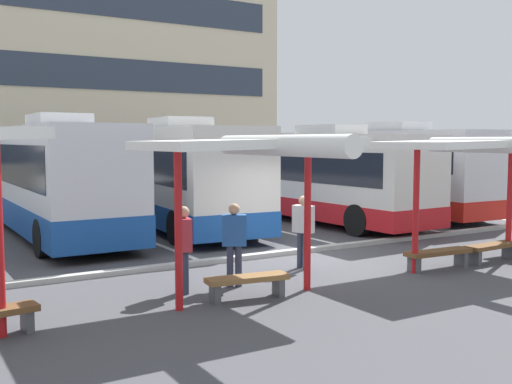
{
  "coord_description": "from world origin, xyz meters",
  "views": [
    {
      "loc": [
        -8.65,
        -11.95,
        2.98
      ],
      "look_at": [
        0.37,
        2.86,
        1.48
      ],
      "focal_mm": 42.2,
      "sensor_mm": 36.0,
      "label": 1
    }
  ],
  "objects_px": {
    "waiting_shelter_2": "(476,147)",
    "bench_3": "(438,255)",
    "bench_2": "(247,282)",
    "waiting_passenger_2": "(303,226)",
    "coach_bus_2": "(166,175)",
    "waiting_passenger_1": "(184,243)",
    "bench_4": "(492,248)",
    "waiting_shelter_1": "(254,148)",
    "coach_bus_1": "(49,179)",
    "coach_bus_4": "(372,170)",
    "coach_bus_3": "(305,176)",
    "waiting_passenger_0": "(234,239)"
  },
  "relations": [
    {
      "from": "coach_bus_3",
      "to": "waiting_passenger_2",
      "type": "distance_m",
      "value": 8.8
    },
    {
      "from": "coach_bus_2",
      "to": "bench_2",
      "type": "xyz_separation_m",
      "value": [
        -2.8,
        -10.49,
        -1.41
      ]
    },
    {
      "from": "coach_bus_3",
      "to": "waiting_passenger_2",
      "type": "height_order",
      "value": "coach_bus_3"
    },
    {
      "from": "waiting_passenger_0",
      "to": "coach_bus_3",
      "type": "bearing_deg",
      "value": 46.3
    },
    {
      "from": "waiting_shelter_1",
      "to": "bench_4",
      "type": "distance_m",
      "value": 7.35
    },
    {
      "from": "waiting_shelter_2",
      "to": "coach_bus_2",
      "type": "bearing_deg",
      "value": 106.59
    },
    {
      "from": "coach_bus_4",
      "to": "waiting_passenger_1",
      "type": "distance_m",
      "value": 15.31
    },
    {
      "from": "bench_2",
      "to": "waiting_passenger_2",
      "type": "bearing_deg",
      "value": 34.05
    },
    {
      "from": "bench_2",
      "to": "waiting_passenger_1",
      "type": "relative_size",
      "value": 0.95
    },
    {
      "from": "bench_2",
      "to": "waiting_shelter_2",
      "type": "relative_size",
      "value": 0.37
    },
    {
      "from": "coach_bus_2",
      "to": "bench_4",
      "type": "distance_m",
      "value": 11.47
    },
    {
      "from": "coach_bus_4",
      "to": "waiting_shelter_1",
      "type": "height_order",
      "value": "coach_bus_4"
    },
    {
      "from": "waiting_shelter_1",
      "to": "waiting_passenger_1",
      "type": "height_order",
      "value": "waiting_shelter_1"
    },
    {
      "from": "bench_2",
      "to": "waiting_passenger_0",
      "type": "xyz_separation_m",
      "value": [
        0.27,
        0.99,
        0.66
      ]
    },
    {
      "from": "bench_2",
      "to": "waiting_shelter_1",
      "type": "bearing_deg",
      "value": -90.0
    },
    {
      "from": "bench_2",
      "to": "bench_4",
      "type": "height_order",
      "value": "same"
    },
    {
      "from": "waiting_shelter_2",
      "to": "waiting_passenger_2",
      "type": "height_order",
      "value": "waiting_shelter_2"
    },
    {
      "from": "waiting_shelter_2",
      "to": "bench_3",
      "type": "distance_m",
      "value": 2.66
    },
    {
      "from": "coach_bus_2",
      "to": "waiting_passenger_1",
      "type": "xyz_separation_m",
      "value": [
        -3.62,
        -9.46,
        -0.75
      ]
    },
    {
      "from": "coach_bus_4",
      "to": "bench_3",
      "type": "xyz_separation_m",
      "value": [
        -6.71,
        -9.67,
        -1.4
      ]
    },
    {
      "from": "coach_bus_2",
      "to": "waiting_passenger_0",
      "type": "distance_m",
      "value": 9.86
    },
    {
      "from": "coach_bus_2",
      "to": "waiting_shelter_1",
      "type": "relative_size",
      "value": 2.91
    },
    {
      "from": "coach_bus_2",
      "to": "coach_bus_4",
      "type": "distance_m",
      "value": 9.06
    },
    {
      "from": "coach_bus_2",
      "to": "waiting_shelter_2",
      "type": "bearing_deg",
      "value": -73.41
    },
    {
      "from": "coach_bus_4",
      "to": "waiting_shelter_2",
      "type": "bearing_deg",
      "value": -120.36
    },
    {
      "from": "bench_3",
      "to": "waiting_passenger_2",
      "type": "height_order",
      "value": "waiting_passenger_2"
    },
    {
      "from": "coach_bus_3",
      "to": "bench_4",
      "type": "bearing_deg",
      "value": -95.1
    },
    {
      "from": "coach_bus_4",
      "to": "waiting_passenger_0",
      "type": "bearing_deg",
      "value": -143.15
    },
    {
      "from": "bench_2",
      "to": "waiting_passenger_1",
      "type": "height_order",
      "value": "waiting_passenger_1"
    },
    {
      "from": "coach_bus_1",
      "to": "coach_bus_4",
      "type": "distance_m",
      "value": 13.1
    },
    {
      "from": "coach_bus_4",
      "to": "bench_2",
      "type": "height_order",
      "value": "coach_bus_4"
    },
    {
      "from": "coach_bus_4",
      "to": "bench_4",
      "type": "bearing_deg",
      "value": -116.69
    },
    {
      "from": "coach_bus_4",
      "to": "coach_bus_3",
      "type": "bearing_deg",
      "value": -167.95
    },
    {
      "from": "coach_bus_1",
      "to": "coach_bus_3",
      "type": "height_order",
      "value": "coach_bus_1"
    },
    {
      "from": "coach_bus_1",
      "to": "coach_bus_3",
      "type": "relative_size",
      "value": 1.02
    },
    {
      "from": "coach_bus_2",
      "to": "bench_4",
      "type": "relative_size",
      "value": 7.31
    },
    {
      "from": "waiting_shelter_2",
      "to": "bench_3",
      "type": "height_order",
      "value": "waiting_shelter_2"
    },
    {
      "from": "bench_2",
      "to": "coach_bus_4",
      "type": "bearing_deg",
      "value": 39.22
    },
    {
      "from": "bench_2",
      "to": "waiting_passenger_0",
      "type": "distance_m",
      "value": 1.22
    },
    {
      "from": "waiting_shelter_1",
      "to": "waiting_shelter_2",
      "type": "bearing_deg",
      "value": -0.25
    },
    {
      "from": "coach_bus_3",
      "to": "waiting_shelter_1",
      "type": "bearing_deg",
      "value": -130.51
    },
    {
      "from": "waiting_passenger_1",
      "to": "coach_bus_3",
      "type": "bearing_deg",
      "value": 42.22
    },
    {
      "from": "bench_3",
      "to": "waiting_passenger_1",
      "type": "xyz_separation_m",
      "value": [
        -5.93,
        1.06,
        0.66
      ]
    },
    {
      "from": "coach_bus_4",
      "to": "waiting_passenger_2",
      "type": "bearing_deg",
      "value": -139.5
    },
    {
      "from": "coach_bus_1",
      "to": "coach_bus_2",
      "type": "bearing_deg",
      "value": 0.86
    },
    {
      "from": "waiting_passenger_1",
      "to": "waiting_passenger_2",
      "type": "height_order",
      "value": "waiting_passenger_1"
    },
    {
      "from": "coach_bus_4",
      "to": "waiting_shelter_2",
      "type": "xyz_separation_m",
      "value": [
        -5.81,
        -9.92,
        1.09
      ]
    },
    {
      "from": "coach_bus_4",
      "to": "bench_3",
      "type": "relative_size",
      "value": 7.0
    },
    {
      "from": "coach_bus_2",
      "to": "bench_3",
      "type": "xyz_separation_m",
      "value": [
        2.31,
        -10.52,
        -1.41
      ]
    },
    {
      "from": "coach_bus_4",
      "to": "coach_bus_2",
      "type": "bearing_deg",
      "value": 174.61
    }
  ]
}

